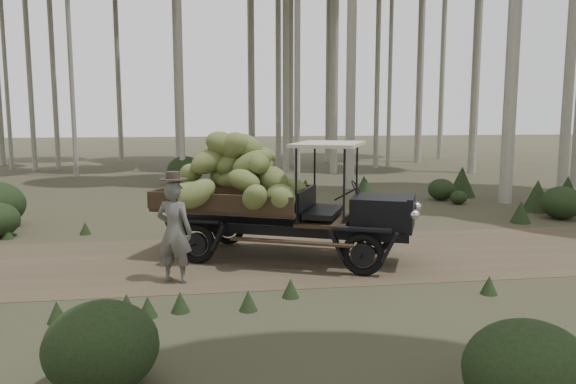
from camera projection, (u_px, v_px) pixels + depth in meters
name	position (u px, v px, depth m)	size (l,w,h in m)	color
ground	(179.00, 262.00, 10.69)	(120.00, 120.00, 0.00)	#473D2B
dirt_track	(179.00, 262.00, 10.69)	(70.00, 4.00, 0.01)	brown
banana_truck	(259.00, 186.00, 10.81)	(5.14, 3.44, 2.56)	black
farmer	(174.00, 230.00, 9.33)	(0.74, 0.64, 1.87)	#595751
undergrowth	(97.00, 216.00, 12.67)	(22.50, 22.13, 1.39)	#233319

